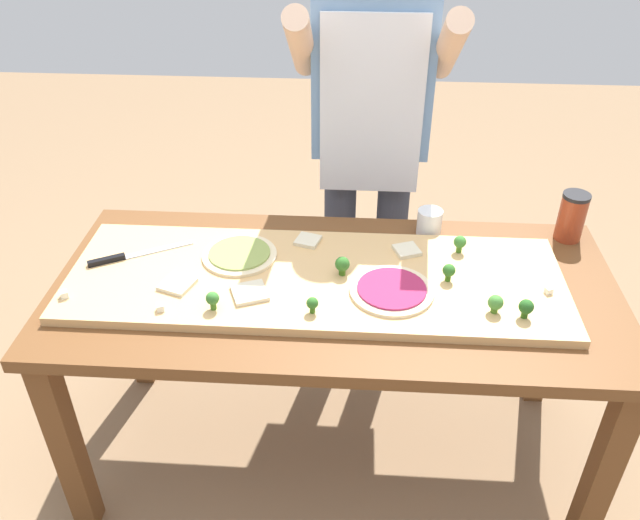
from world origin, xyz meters
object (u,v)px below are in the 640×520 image
(chefs_knife, at_px, (126,256))
(pizza_whole_beet_magenta, at_px, (392,290))
(flour_cup, at_px, (429,224))
(cook_center, at_px, (370,124))
(sauce_jar, at_px, (572,217))
(pizza_slice_near_left, at_px, (177,284))
(broccoli_floret_center_right, at_px, (460,243))
(broccoli_floret_center_left, at_px, (342,265))
(broccoli_floret_front_mid, at_px, (496,303))
(broccoli_floret_back_right, at_px, (312,304))
(pizza_slice_center, at_px, (407,250))
(cheese_crumble_c, at_px, (160,308))
(pizza_slice_far_right, at_px, (308,240))
(cheese_crumble_b, at_px, (64,294))
(pizza_slice_far_left, at_px, (250,293))
(broccoli_floret_front_left, at_px, (213,299))
(prep_table, at_px, (335,310))
(broccoli_floret_back_left, at_px, (526,307))
(broccoli_floret_back_mid, at_px, (449,271))
(cheese_crumble_a, at_px, (549,290))
(pizza_whole_pesto_green, at_px, (240,254))

(chefs_knife, xyz_separation_m, pizza_whole_beet_magenta, (0.80, -0.12, 0.00))
(flour_cup, relative_size, cook_center, 0.05)
(sauce_jar, height_order, cook_center, cook_center)
(pizza_slice_near_left, height_order, broccoli_floret_center_right, broccoli_floret_center_right)
(broccoli_floret_center_left, height_order, cook_center, cook_center)
(broccoli_floret_front_mid, bearing_deg, pizza_whole_beet_magenta, 165.42)
(broccoli_floret_center_left, height_order, broccoli_floret_back_right, broccoli_floret_center_left)
(pizza_slice_center, distance_m, cheese_crumble_c, 0.76)
(pizza_slice_far_right, distance_m, broccoli_floret_center_left, 0.20)
(cheese_crumble_b, relative_size, cheese_crumble_c, 1.08)
(pizza_slice_far_left, xyz_separation_m, broccoli_floret_front_left, (-0.09, -0.07, 0.03))
(pizza_slice_far_left, height_order, cheese_crumble_b, cheese_crumble_b)
(prep_table, height_order, cheese_crumble_c, cheese_crumble_c)
(pizza_slice_center, xyz_separation_m, broccoli_floret_back_left, (0.30, -0.30, 0.03))
(broccoli_floret_back_mid, distance_m, cheese_crumble_c, 0.81)
(pizza_slice_far_right, distance_m, broccoli_floret_back_right, 0.35)
(broccoli_floret_front_left, distance_m, cheese_crumble_a, 0.93)
(pizza_whole_beet_magenta, xyz_separation_m, pizza_slice_center, (0.05, 0.21, -0.00))
(broccoli_floret_back_mid, bearing_deg, cheese_crumble_b, -171.97)
(pizza_whole_pesto_green, distance_m, cook_center, 0.69)
(broccoli_floret_center_left, xyz_separation_m, cheese_crumble_b, (-0.77, -0.16, -0.02))
(broccoli_floret_back_left, distance_m, cook_center, 0.89)
(chefs_knife, height_order, cook_center, cook_center)
(pizza_slice_far_right, xyz_separation_m, broccoli_floret_back_left, (0.61, -0.33, 0.03))
(broccoli_floret_back_mid, bearing_deg, pizza_whole_pesto_green, 172.47)
(pizza_slice_far_left, xyz_separation_m, broccoli_floret_back_left, (0.75, -0.05, 0.03))
(pizza_slice_far_right, xyz_separation_m, broccoli_floret_back_mid, (0.42, -0.18, 0.03))
(broccoli_floret_center_right, distance_m, broccoli_floret_back_right, 0.54)
(pizza_slice_near_left, bearing_deg, pizza_slice_center, 18.22)
(broccoli_floret_center_left, distance_m, sauce_jar, 0.78)
(pizza_slice_near_left, height_order, cook_center, cook_center)
(pizza_slice_near_left, xyz_separation_m, broccoli_floret_front_mid, (0.88, -0.06, 0.02))
(broccoli_floret_back_left, bearing_deg, pizza_whole_beet_magenta, 165.92)
(chefs_knife, bearing_deg, cheese_crumble_a, -4.45)
(pizza_slice_far_right, distance_m, flour_cup, 0.41)
(cheese_crumble_c, height_order, sauce_jar, sauce_jar)
(pizza_slice_far_right, height_order, cheese_crumble_b, cheese_crumble_b)
(pizza_slice_far_left, height_order, broccoli_floret_back_mid, broccoli_floret_back_mid)
(cheese_crumble_a, bearing_deg, broccoli_floret_center_right, 139.60)
(broccoli_floret_back_mid, bearing_deg, broccoli_floret_center_left, 178.44)
(broccoli_floret_back_left, bearing_deg, pizza_slice_near_left, 175.34)
(broccoli_floret_back_right, relative_size, cook_center, 0.03)
(broccoli_floret_front_left, xyz_separation_m, cheese_crumble_a, (0.92, 0.13, -0.02))
(pizza_slice_near_left, xyz_separation_m, cook_center, (0.54, 0.68, 0.22))
(cheese_crumble_a, distance_m, flour_cup, 0.46)
(pizza_whole_beet_magenta, relative_size, pizza_slice_far_right, 3.35)
(pizza_slice_near_left, bearing_deg, pizza_slice_far_right, 35.67)
(broccoli_floret_back_left, relative_size, cheese_crumble_b, 2.68)
(cheese_crumble_b, bearing_deg, cook_center, 41.95)
(chefs_knife, height_order, broccoli_floret_front_mid, broccoli_floret_front_mid)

